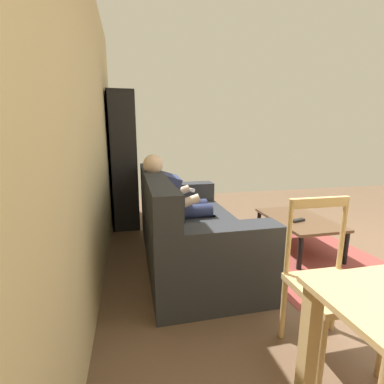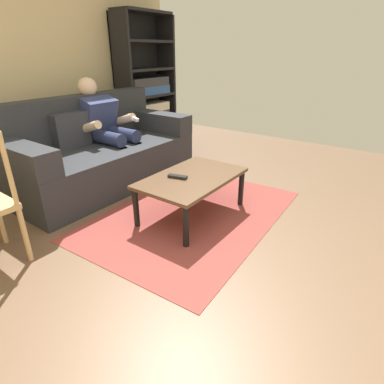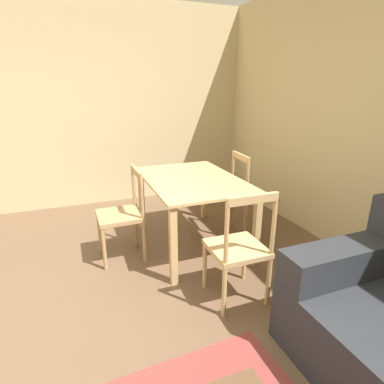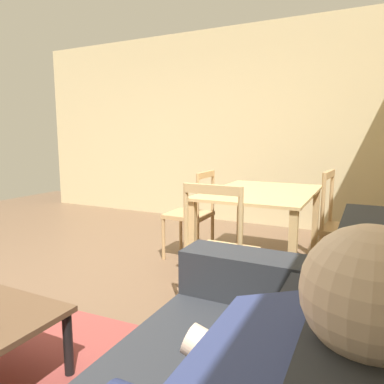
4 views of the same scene
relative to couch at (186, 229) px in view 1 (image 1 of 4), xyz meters
name	(u,v)px [view 1 (image 1 of 4)]	position (x,y,z in m)	size (l,w,h in m)	color
wall_back	(62,123)	(-1.06, 0.89, 1.05)	(6.30, 0.12, 2.76)	#D1BC8C
couch	(186,229)	(0.00, 0.00, 0.00)	(2.03, 0.97, 0.94)	#282B30
person_lounging	(177,202)	(0.19, 0.06, 0.25)	(0.59, 0.92, 1.11)	navy
coffee_table	(298,222)	(-0.04, -1.32, 0.00)	(0.97, 0.61, 0.38)	brown
tv_remote	(298,220)	(-0.14, -1.24, 0.06)	(0.05, 0.17, 0.02)	black
bookshelf	(124,174)	(1.48, 0.64, 0.40)	(0.96, 0.36, 1.89)	black
dining_chair_facing_couch	(329,285)	(-1.44, -0.58, 0.12)	(0.43, 0.43, 0.95)	tan
area_rug	(296,249)	(-0.04, -1.32, -0.33)	(2.00, 1.40, 0.01)	brown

